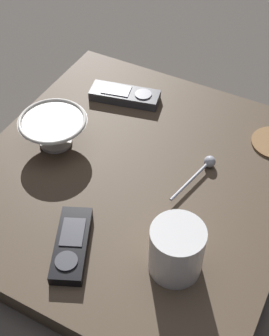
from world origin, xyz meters
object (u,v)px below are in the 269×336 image
Objects in this scene: cereal_bowl at (55,129)px; teaspoon at (205,166)px; tv_remote_far at (125,95)px; tv_remote_near at (72,245)px; coffee_mug at (176,250)px.

cereal_bowl reaches higher than teaspoon.
teaspoon is (0.07, -0.31, -0.03)m from cereal_bowl.
tv_remote_far is at bearing -17.14° from cereal_bowl.
teaspoon is at bearing -25.73° from tv_remote_near.
cereal_bowl reaches higher than tv_remote_near.
coffee_mug is 0.46m from tv_remote_far.
teaspoon is 0.88× the size of tv_remote_near.
tv_remote_near is 0.94× the size of tv_remote_far.
tv_remote_far is (0.13, 0.25, -0.00)m from teaspoon.
coffee_mug is at bearing -140.89° from tv_remote_far.
coffee_mug is 0.59× the size of tv_remote_far.
cereal_bowl is 0.28m from tv_remote_near.
teaspoon is at bearing 9.38° from coffee_mug.
teaspoon is at bearing -116.47° from tv_remote_far.
tv_remote_near is at bearing -140.21° from cereal_bowl.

